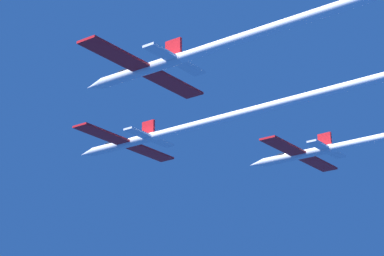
# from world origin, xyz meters

# --- Properties ---
(jet_lead) EXTENTS (19.58, 63.16, 3.24)m
(jet_lead) POSITION_xyz_m (-0.58, -17.94, 0.24)
(jet_lead) COLOR white
(jet_left_wing) EXTENTS (19.58, 71.94, 3.24)m
(jet_left_wing) POSITION_xyz_m (-18.94, -40.90, 0.34)
(jet_left_wing) COLOR white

